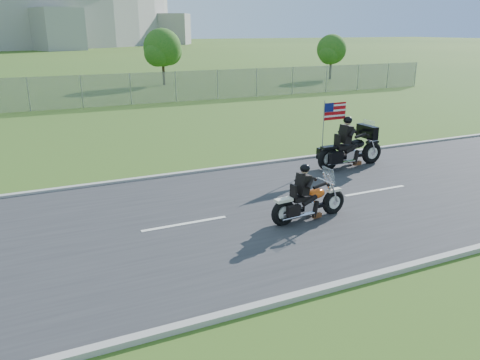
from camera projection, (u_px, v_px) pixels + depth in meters
name	position (u px, v px, depth m)	size (l,w,h in m)	color
ground	(256.00, 213.00, 12.48)	(420.00, 420.00, 0.00)	#2B4B17
road	(256.00, 212.00, 12.48)	(120.00, 8.00, 0.04)	#28282B
curb_north	(203.00, 171.00, 15.97)	(120.00, 0.18, 0.12)	#9E9B93
curb_south	(351.00, 282.00, 8.97)	(120.00, 0.18, 0.12)	#9E9B93
fence	(28.00, 94.00, 27.47)	(60.00, 0.03, 2.00)	gray
tree_fence_near	(163.00, 50.00, 39.92)	(3.52, 3.28, 4.75)	#382316
tree_fence_far	(332.00, 51.00, 44.64)	(3.08, 2.87, 4.20)	#382316
motorcycle_lead	(308.00, 203.00, 11.85)	(2.27, 0.65, 1.53)	black
motorcycle_follow	(350.00, 150.00, 16.39)	(2.75, 0.91, 2.30)	black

